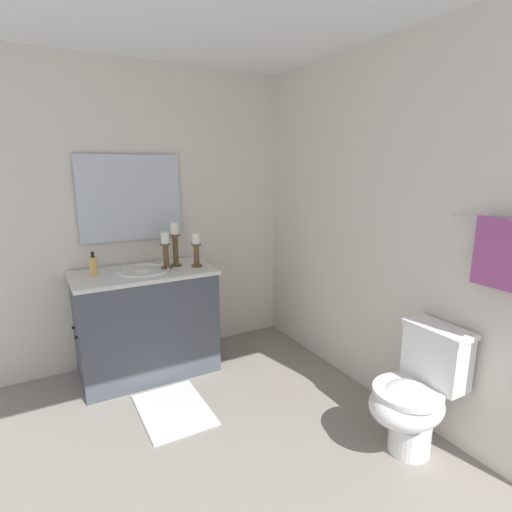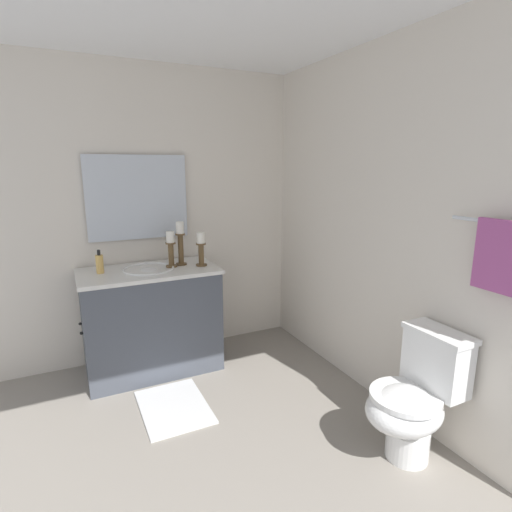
% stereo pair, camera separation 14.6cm
% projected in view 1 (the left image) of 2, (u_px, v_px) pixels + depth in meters
% --- Properties ---
extents(floor, '(2.60, 2.93, 0.02)m').
position_uv_depth(floor, '(180.00, 446.00, 2.43)').
color(floor, gray).
rests_on(floor, ground).
extents(wall_back, '(2.60, 0.04, 2.45)m').
position_uv_depth(wall_back, '(371.00, 226.00, 2.85)').
color(wall_back, silver).
rests_on(wall_back, ground).
extents(wall_left, '(0.04, 2.93, 2.45)m').
position_uv_depth(wall_left, '(121.00, 218.00, 3.26)').
color(wall_left, silver).
rests_on(wall_left, ground).
extents(vanity_cabinet, '(0.58, 1.07, 0.85)m').
position_uv_depth(vanity_cabinet, '(147.00, 322.00, 3.19)').
color(vanity_cabinet, '#474C56').
rests_on(vanity_cabinet, ground).
extents(sink_basin, '(0.40, 0.40, 0.24)m').
position_uv_depth(sink_basin, '(144.00, 276.00, 3.11)').
color(sink_basin, white).
rests_on(sink_basin, vanity_cabinet).
extents(mirror, '(0.02, 0.81, 0.68)m').
position_uv_depth(mirror, '(131.00, 198.00, 3.22)').
color(mirror, silver).
extents(candle_holder_tall, '(0.09, 0.09, 0.27)m').
position_uv_depth(candle_holder_tall, '(196.00, 249.00, 3.21)').
color(candle_holder_tall, brown).
rests_on(candle_holder_tall, vanity_cabinet).
extents(candle_holder_short, '(0.09, 0.09, 0.35)m').
position_uv_depth(candle_holder_short, '(175.00, 243.00, 3.22)').
color(candle_holder_short, brown).
rests_on(candle_holder_short, vanity_cabinet).
extents(candle_holder_mid, '(0.09, 0.09, 0.29)m').
position_uv_depth(candle_holder_mid, '(166.00, 249.00, 3.16)').
color(candle_holder_mid, brown).
rests_on(candle_holder_mid, vanity_cabinet).
extents(soap_bottle, '(0.06, 0.06, 0.18)m').
position_uv_depth(soap_bottle, '(93.00, 266.00, 2.96)').
color(soap_bottle, '#E5B259').
rests_on(soap_bottle, vanity_cabinet).
extents(toilet, '(0.39, 0.54, 0.75)m').
position_uv_depth(toilet, '(415.00, 394.00, 2.30)').
color(toilet, white).
rests_on(toilet, ground).
extents(towel_bar, '(0.61, 0.02, 0.02)m').
position_uv_depth(towel_bar, '(508.00, 222.00, 1.96)').
color(towel_bar, silver).
extents(towel_near_vanity, '(0.28, 0.03, 0.36)m').
position_uv_depth(towel_near_vanity, '(502.00, 254.00, 1.99)').
color(towel_near_vanity, '#A54C8C').
rests_on(towel_near_vanity, towel_bar).
extents(bath_mat, '(0.60, 0.44, 0.02)m').
position_uv_depth(bath_mat, '(174.00, 410.00, 2.76)').
color(bath_mat, silver).
rests_on(bath_mat, ground).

